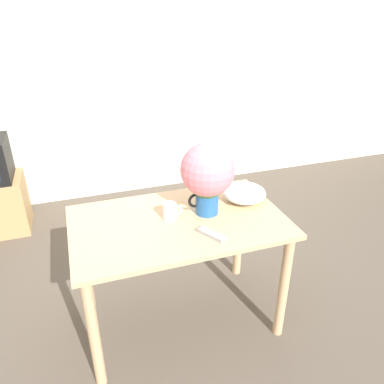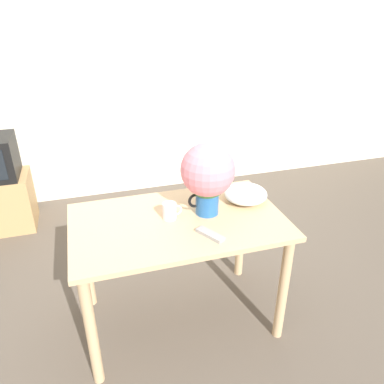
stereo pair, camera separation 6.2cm
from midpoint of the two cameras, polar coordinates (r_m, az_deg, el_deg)
ground_plane at (r=2.72m, az=-3.37°, el=-17.60°), size 12.00×12.00×0.00m
wall_back at (r=3.89m, az=-11.03°, el=17.71°), size 8.00×0.05×2.60m
table at (r=2.25m, az=-1.28°, el=-6.91°), size 1.24×0.75×0.77m
flower_vase at (r=2.14m, az=3.24°, el=2.66°), size 0.31×0.31×0.44m
coffee_mug at (r=2.17m, az=-2.56°, el=-2.90°), size 0.12×0.08×0.10m
white_bowl at (r=2.39m, az=8.93°, el=-0.27°), size 0.27×0.27×0.10m
remote_control at (r=2.04m, az=3.69°, el=-6.50°), size 0.13×0.17×0.02m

